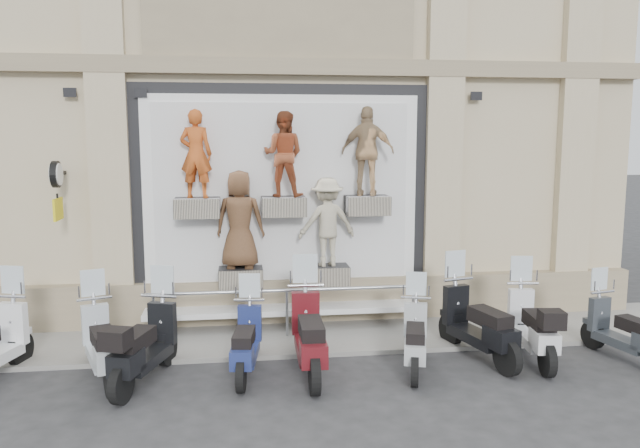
# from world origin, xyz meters

# --- Properties ---
(ground) EXTENTS (90.00, 90.00, 0.00)m
(ground) POSITION_xyz_m (0.00, 0.00, 0.00)
(ground) COLOR #2B2B2D
(ground) RESTS_ON ground
(sidewalk) EXTENTS (16.00, 2.20, 0.08)m
(sidewalk) POSITION_xyz_m (0.00, 2.10, 0.04)
(sidewalk) COLOR gray
(sidewalk) RESTS_ON ground
(building) EXTENTS (14.00, 8.60, 12.00)m
(building) POSITION_xyz_m (0.00, 7.00, 6.00)
(building) COLOR #BFAD8B
(building) RESTS_ON ground
(shop_vitrine) EXTENTS (5.60, 0.83, 4.30)m
(shop_vitrine) POSITION_xyz_m (0.07, 2.75, 2.36)
(shop_vitrine) COLOR black
(shop_vitrine) RESTS_ON ground
(guard_rail) EXTENTS (5.06, 0.10, 0.93)m
(guard_rail) POSITION_xyz_m (0.00, 2.00, 0.47)
(guard_rail) COLOR #9EA0A5
(guard_rail) RESTS_ON ground
(clock_sign_bracket) EXTENTS (0.10, 0.80, 1.02)m
(clock_sign_bracket) POSITION_xyz_m (-3.90, 2.47, 2.80)
(clock_sign_bracket) COLOR black
(clock_sign_bracket) RESTS_ON ground
(scooter_c) EXTENTS (1.18, 1.99, 1.56)m
(scooter_c) POSITION_xyz_m (-2.87, 0.51, 0.78)
(scooter_c) COLOR #A6ADB4
(scooter_c) RESTS_ON ground
(scooter_d) EXTENTS (1.18, 2.08, 1.63)m
(scooter_d) POSITION_xyz_m (-2.21, 0.30, 0.81)
(scooter_d) COLOR black
(scooter_d) RESTS_ON ground
(scooter_e) EXTENTS (0.74, 1.83, 1.44)m
(scooter_e) POSITION_xyz_m (-0.74, 0.43, 0.72)
(scooter_e) COLOR navy
(scooter_e) RESTS_ON ground
(scooter_f) EXTENTS (0.66, 2.14, 1.73)m
(scooter_f) POSITION_xyz_m (0.21, 0.34, 0.86)
(scooter_f) COLOR #4E0D12
(scooter_f) RESTS_ON ground
(scooter_g) EXTENTS (0.98, 1.83, 1.43)m
(scooter_g) POSITION_xyz_m (1.84, 0.28, 0.71)
(scooter_g) COLOR #9DA1A4
(scooter_g) RESTS_ON ground
(scooter_h) EXTENTS (1.11, 2.16, 1.68)m
(scooter_h) POSITION_xyz_m (2.97, 0.61, 0.84)
(scooter_h) COLOR black
(scooter_h) RESTS_ON ground
(scooter_i) EXTENTS (0.81, 2.01, 1.59)m
(scooter_i) POSITION_xyz_m (3.83, 0.46, 0.80)
(scooter_i) COLOR silver
(scooter_i) RESTS_ON ground
(scooter_j) EXTENTS (0.87, 1.82, 1.42)m
(scooter_j) POSITION_xyz_m (5.27, 0.22, 0.71)
(scooter_j) COLOR #2C3035
(scooter_j) RESTS_ON ground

